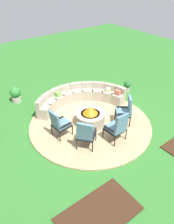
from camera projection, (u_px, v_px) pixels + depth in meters
ground_plane at (90, 124)px, 8.22m from camera, size 24.00×24.00×0.00m
patio_circle at (90, 124)px, 8.20m from camera, size 4.50×4.50×0.06m
mulch_bed_left at (99, 214)px, 5.26m from camera, size 1.96×1.14×0.04m
fire_pit at (90, 117)px, 8.02m from camera, size 1.07×1.07×0.73m
curved_stone_bench at (79, 97)px, 9.17m from camera, size 3.52×1.94×0.73m
lounge_chair_front_left at (59, 123)px, 7.28m from camera, size 0.63×0.56×1.04m
lounge_chair_front_right at (86, 133)px, 6.83m from camera, size 0.81×0.82×1.07m
lounge_chair_back_left at (117, 127)px, 7.09m from camera, size 0.63×0.62×1.10m
lounge_chair_back_right at (126, 110)px, 7.89m from camera, size 0.74×0.75×1.10m
potted_plant_0 at (16, 94)px, 9.37m from camera, size 0.47×0.47×0.70m
potted_plant_1 at (127, 86)px, 10.19m from camera, size 0.33×0.33×0.52m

